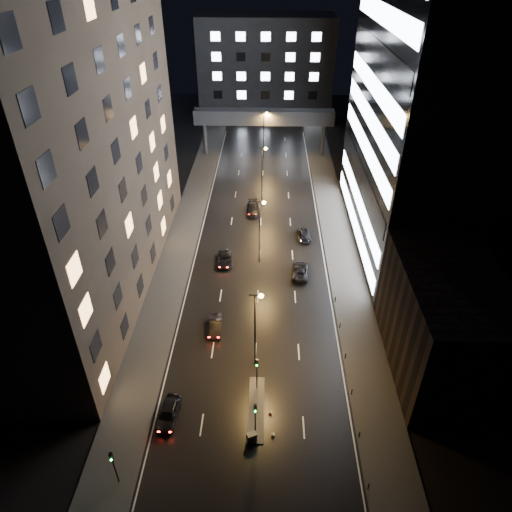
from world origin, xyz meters
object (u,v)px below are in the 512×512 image
object	(u,v)px
car_away_a	(168,413)
car_away_c	(225,259)
car_away_d	(253,209)
car_away_b	(215,325)
car_toward_a	(300,271)
car_toward_b	(304,234)
utility_cabinet	(252,437)

from	to	relation	value
car_away_a	car_away_c	world-z (taller)	car_away_a
car_away_a	car_away_c	size ratio (longest dim) A/B	0.95
car_away_d	car_away_b	bearing A→B (deg)	-99.77
car_away_b	car_away_c	bearing A→B (deg)	86.24
car_toward_a	car_away_a	bearing A→B (deg)	65.33
car_away_b	car_toward_b	size ratio (longest dim) A/B	0.89
car_away_b	car_away_c	xyz separation A→B (m)	(-0.09, 14.13, -0.04)
car_away_a	utility_cabinet	world-z (taller)	car_away_a
car_away_c	car_toward_a	xyz separation A→B (m)	(10.98, -2.63, 0.04)
car_away_c	car_away_d	bearing A→B (deg)	72.67
car_toward_a	car_away_d	bearing A→B (deg)	-62.16
car_away_a	car_away_b	distance (m)	13.18
car_away_c	car_toward_b	world-z (taller)	car_toward_b
car_away_d	utility_cabinet	world-z (taller)	car_away_d
car_toward_a	car_toward_b	xyz separation A→B (m)	(1.10, 10.00, -0.01)
car_away_a	car_toward_b	world-z (taller)	car_away_a
car_away_d	utility_cabinet	distance (m)	44.88
car_away_d	car_toward_b	xyz separation A→B (m)	(8.49, -8.19, -0.06)
utility_cabinet	car_away_b	bearing A→B (deg)	85.99
car_toward_a	utility_cabinet	distance (m)	27.31
utility_cabinet	car_away_c	bearing A→B (deg)	77.62
car_toward_b	car_away_b	bearing A→B (deg)	55.84
car_away_d	car_toward_a	bearing A→B (deg)	-70.95
car_toward_a	utility_cabinet	size ratio (longest dim) A/B	4.52
car_away_c	car_toward_b	bearing A→B (deg)	27.04
car_toward_b	utility_cabinet	bearing A→B (deg)	74.15
car_away_c	car_toward_b	distance (m)	14.15
car_away_d	car_toward_a	distance (m)	19.64
car_toward_a	car_away_c	bearing A→B (deg)	-7.73
car_away_a	car_away_d	world-z (taller)	car_away_a
car_away_a	car_toward_b	xyz separation A→B (m)	(15.33, 34.26, -0.08)
car_away_a	car_away_b	size ratio (longest dim) A/B	1.07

